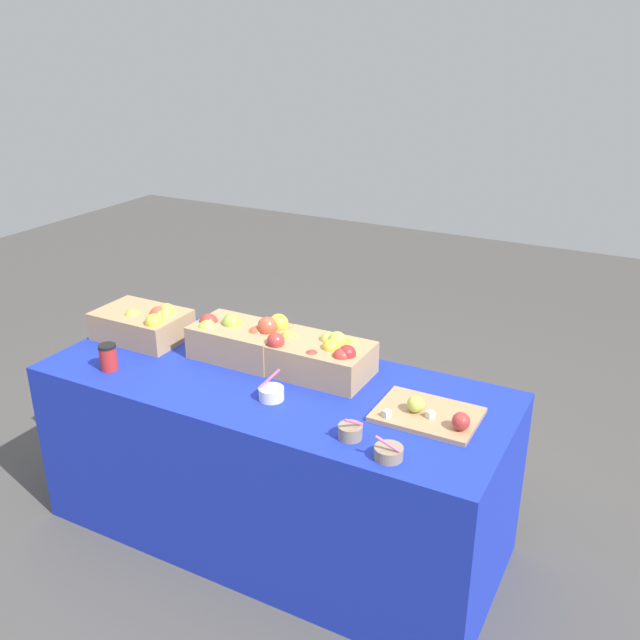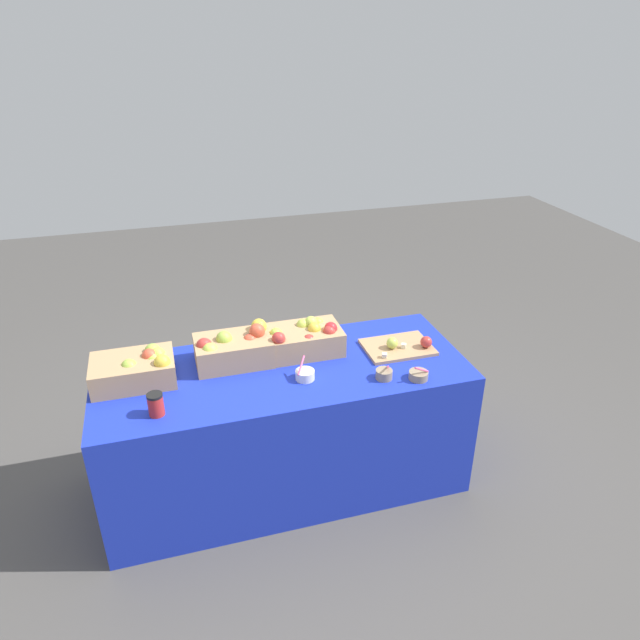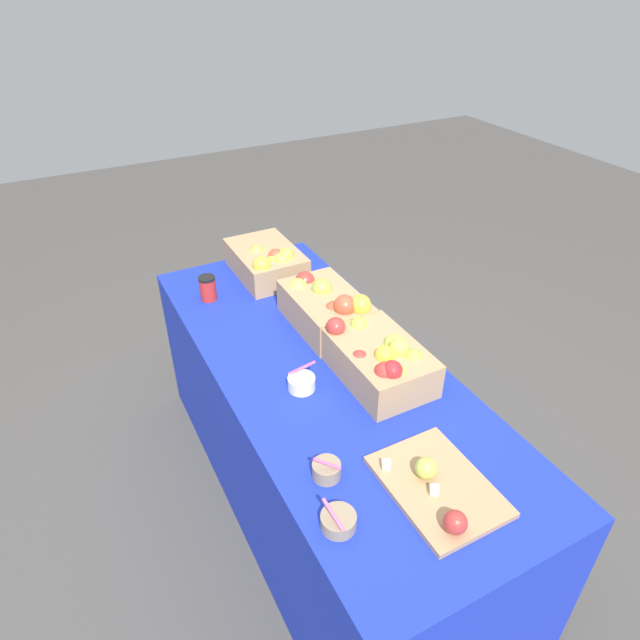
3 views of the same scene
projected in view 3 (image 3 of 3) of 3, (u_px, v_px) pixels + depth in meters
ground_plane at (323, 496)px, 2.45m from camera, size 10.00×10.00×0.00m
table at (323, 436)px, 2.24m from camera, size 1.90×0.76×0.74m
apple_crate_left at (267, 261)px, 2.55m from camera, size 0.40×0.27×0.17m
apple_crate_middle at (326, 307)px, 2.21m from camera, size 0.39×0.25×0.20m
apple_crate_right at (380, 360)px, 1.93m from camera, size 0.39×0.26×0.18m
cutting_board_front at (438, 488)px, 1.55m from camera, size 0.36×0.27×0.08m
sample_bowl_near at (338, 521)px, 1.45m from camera, size 0.10×0.10×0.09m
sample_bowl_mid at (326, 470)px, 1.59m from camera, size 0.08×0.09×0.10m
sample_bowl_far at (301, 383)px, 1.91m from camera, size 0.10×0.10×0.11m
coffee_cup at (208, 288)px, 2.38m from camera, size 0.07×0.07×0.11m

